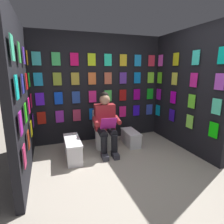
{
  "coord_description": "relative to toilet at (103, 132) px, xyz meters",
  "views": [
    {
      "loc": [
        1.14,
        2.01,
        1.6
      ],
      "look_at": [
        0.03,
        -1.11,
        0.85
      ],
      "focal_mm": 29.48,
      "sensor_mm": 36.0,
      "label": 1
    }
  ],
  "objects": [
    {
      "name": "person_reading",
      "position": [
        0.02,
        0.23,
        0.27
      ],
      "size": [
        0.55,
        0.71,
        1.19
      ],
      "rotation": [
        0.0,
        0.0,
        -0.08
      ],
      "color": "maroon",
      "rests_on": "ground"
    },
    {
      "name": "display_wall_left",
      "position": [
        -1.6,
        0.53,
        0.87
      ],
      "size": [
        0.14,
        2.03,
        2.39
      ],
      "color": "black",
      "rests_on": "ground"
    },
    {
      "name": "toilet",
      "position": [
        0.0,
        0.0,
        0.0
      ],
      "size": [
        0.42,
        0.57,
        0.77
      ],
      "rotation": [
        0.0,
        0.0,
        -0.08
      ],
      "color": "white",
      "rests_on": "ground"
    },
    {
      "name": "display_wall_back",
      "position": [
        -0.07,
        -0.54,
        0.87
      ],
      "size": [
        3.05,
        0.14,
        2.39
      ],
      "color": "black",
      "rests_on": "ground"
    },
    {
      "name": "comic_longbox_far",
      "position": [
        0.7,
        0.34,
        -0.14
      ],
      "size": [
        0.28,
        0.75,
        0.38
      ],
      "rotation": [
        0.0,
        0.0,
        -0.02
      ],
      "color": "silver",
      "rests_on": "ground"
    },
    {
      "name": "comic_longbox_near",
      "position": [
        -0.59,
        0.1,
        -0.17
      ],
      "size": [
        0.29,
        0.6,
        0.31
      ],
      "rotation": [
        0.0,
        0.0,
        -0.04
      ],
      "color": "silver",
      "rests_on": "ground"
    },
    {
      "name": "display_wall_right",
      "position": [
        1.45,
        0.53,
        0.87
      ],
      "size": [
        0.14,
        2.03,
        2.39
      ],
      "color": "black",
      "rests_on": "ground"
    },
    {
      "name": "ground_plane",
      "position": [
        -0.07,
        1.54,
        -0.33
      ],
      "size": [
        30.0,
        30.0,
        0.0
      ],
      "primitive_type": "plane",
      "color": "#B2A899"
    }
  ]
}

